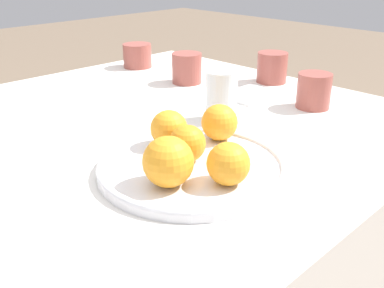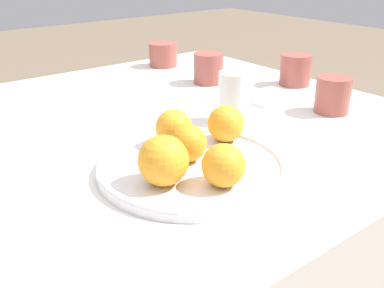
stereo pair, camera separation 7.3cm
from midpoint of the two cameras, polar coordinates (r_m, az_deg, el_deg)
name	(u,v)px [view 1 (the left image)]	position (r m, az deg, el deg)	size (l,w,h in m)	color
fruit_platter	(192,166)	(0.74, -2.80, -2.90)	(0.31, 0.31, 0.02)	silver
orange_0	(187,143)	(0.74, -3.41, 0.02)	(0.06, 0.06, 0.06)	orange
orange_1	(169,129)	(0.80, -5.54, 1.91)	(0.07, 0.07, 0.07)	orange
orange_2	(219,122)	(0.82, 1.00, 2.71)	(0.07, 0.07, 0.07)	orange
orange_3	(168,162)	(0.66, -6.18, -2.33)	(0.08, 0.08, 0.08)	orange
orange_4	(228,164)	(0.67, 1.54, -2.60)	(0.07, 0.07, 0.07)	orange
water_glass	(221,96)	(0.95, 1.56, 6.05)	(0.07, 0.07, 0.11)	silver
cup_0	(273,68)	(1.26, 8.62, 9.55)	(0.08, 0.08, 0.08)	#9E4C42
cup_1	(187,68)	(1.25, -2.35, 9.59)	(0.08, 0.08, 0.08)	#9E4C42
cup_2	(314,91)	(1.07, 13.36, 6.57)	(0.08, 0.08, 0.08)	#9E4C42
cup_3	(137,56)	(1.44, -8.43, 11.03)	(0.09, 0.09, 0.07)	#9E4C42
napkin	(250,95)	(1.14, 5.57, 6.23)	(0.13, 0.11, 0.01)	white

